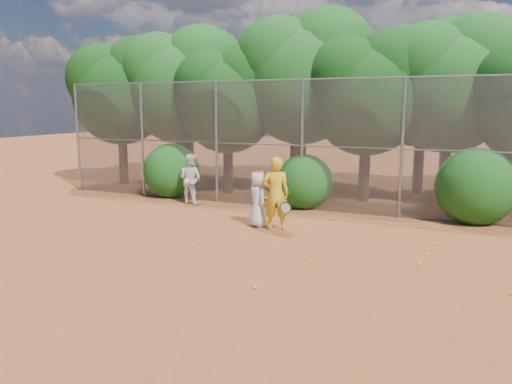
% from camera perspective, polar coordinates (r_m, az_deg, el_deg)
% --- Properties ---
extents(ground, '(80.00, 80.00, 0.00)m').
position_cam_1_polar(ground, '(10.05, -0.59, -8.84)').
color(ground, brown).
rests_on(ground, ground).
extents(fence_back, '(20.05, 0.09, 4.03)m').
position_cam_1_polar(fence_back, '(15.26, 8.43, 5.36)').
color(fence_back, gray).
rests_on(fence_back, ground).
extents(tree_0, '(4.38, 3.81, 6.00)m').
position_cam_1_polar(tree_0, '(21.42, -15.08, 11.43)').
color(tree_0, black).
rests_on(tree_0, ground).
extents(tree_1, '(4.64, 4.03, 6.35)m').
position_cam_1_polar(tree_1, '(20.39, -8.59, 12.40)').
color(tree_1, black).
rests_on(tree_1, ground).
extents(tree_2, '(3.99, 3.47, 5.47)m').
position_cam_1_polar(tree_2, '(18.52, -3.10, 10.96)').
color(tree_2, black).
rests_on(tree_2, ground).
extents(tree_3, '(4.89, 4.26, 6.70)m').
position_cam_1_polar(tree_3, '(18.51, 5.49, 13.45)').
color(tree_3, black).
rests_on(tree_3, ground).
extents(tree_4, '(4.19, 3.64, 5.73)m').
position_cam_1_polar(tree_4, '(17.24, 12.82, 11.40)').
color(tree_4, black).
rests_on(tree_4, ground).
extents(tree_5, '(4.51, 3.92, 6.17)m').
position_cam_1_polar(tree_5, '(17.74, 21.51, 11.86)').
color(tree_5, black).
rests_on(tree_5, ground).
extents(tree_9, '(4.83, 4.20, 6.62)m').
position_cam_1_polar(tree_9, '(22.87, -7.59, 12.57)').
color(tree_9, black).
rests_on(tree_9, ground).
extents(tree_10, '(5.15, 4.48, 7.06)m').
position_cam_1_polar(tree_10, '(20.92, 4.81, 13.68)').
color(tree_10, black).
rests_on(tree_10, ground).
extents(tree_11, '(4.64, 4.03, 6.35)m').
position_cam_1_polar(tree_11, '(19.42, 18.76, 12.13)').
color(tree_11, black).
rests_on(tree_11, ground).
extents(bush_0, '(2.00, 2.00, 2.00)m').
position_cam_1_polar(bush_0, '(18.11, -9.63, 2.67)').
color(bush_0, '#124913').
rests_on(bush_0, ground).
extents(bush_1, '(1.80, 1.80, 1.80)m').
position_cam_1_polar(bush_1, '(15.93, 5.56, 1.43)').
color(bush_1, '#124913').
rests_on(bush_1, ground).
extents(bush_2, '(2.20, 2.20, 2.20)m').
position_cam_1_polar(bush_2, '(15.11, 23.87, 0.94)').
color(bush_2, '#124913').
rests_on(bush_2, ground).
extents(player_yellow, '(0.92, 0.71, 1.92)m').
position_cam_1_polar(player_yellow, '(12.98, 2.28, -0.18)').
color(player_yellow, gold).
rests_on(player_yellow, ground).
extents(player_teen, '(0.87, 0.84, 1.53)m').
position_cam_1_polar(player_teen, '(13.33, 0.21, -0.78)').
color(player_teen, silver).
rests_on(player_teen, ground).
extents(player_white, '(0.88, 0.77, 1.65)m').
position_cam_1_polar(player_white, '(16.67, -7.53, 1.51)').
color(player_white, white).
rests_on(player_white, ground).
extents(ball_0, '(0.07, 0.07, 0.07)m').
position_cam_1_polar(ball_0, '(10.81, 18.13, -7.80)').
color(ball_0, '#A8CE25').
rests_on(ball_0, ground).
extents(ball_1, '(0.07, 0.07, 0.07)m').
position_cam_1_polar(ball_1, '(11.90, 18.79, -6.23)').
color(ball_1, '#A8CE25').
rests_on(ball_1, ground).
extents(ball_2, '(0.07, 0.07, 0.07)m').
position_cam_1_polar(ball_2, '(9.04, -0.09, -10.79)').
color(ball_2, '#A8CE25').
rests_on(ball_2, ground).
extents(ball_3, '(0.07, 0.07, 0.07)m').
position_cam_1_polar(ball_3, '(9.78, 27.23, -10.30)').
color(ball_3, '#A8CE25').
rests_on(ball_3, ground).
extents(ball_4, '(0.07, 0.07, 0.07)m').
position_cam_1_polar(ball_4, '(10.69, 5.89, -7.54)').
color(ball_4, '#A8CE25').
rests_on(ball_4, ground).
extents(ball_5, '(0.07, 0.07, 0.07)m').
position_cam_1_polar(ball_5, '(12.75, 15.59, -4.99)').
color(ball_5, '#A8CE25').
rests_on(ball_5, ground).
extents(ball_6, '(0.07, 0.07, 0.07)m').
position_cam_1_polar(ball_6, '(12.43, 20.27, -5.62)').
color(ball_6, '#A8CE25').
rests_on(ball_6, ground).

